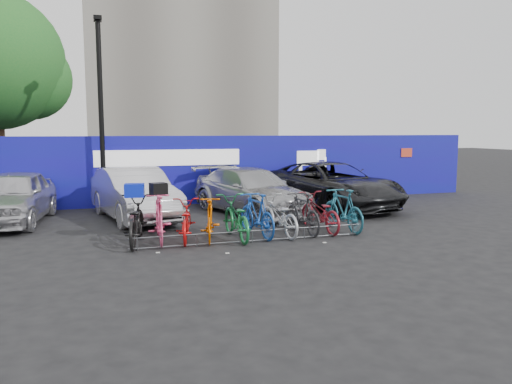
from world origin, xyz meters
name	(u,v)px	position (x,y,z in m)	size (l,w,h in m)	color
ground	(245,237)	(0.00, 0.00, 0.00)	(100.00, 100.00, 0.00)	black
hoarding	(198,170)	(0.01, 6.00, 1.20)	(22.00, 0.18, 2.40)	#160B99
tree	(0,65)	(-6.77, 10.06, 5.07)	(5.40, 5.20, 7.80)	#382314
lamppost	(101,109)	(-3.20, 5.40, 3.27)	(0.25, 0.50, 6.11)	black
bike_rack	(252,236)	(0.00, -0.60, 0.16)	(5.60, 0.03, 0.30)	#595B60
car_0	(12,197)	(-5.66, 3.75, 0.75)	(1.76, 4.39, 1.49)	#BCBBC0
car_1	(134,194)	(-2.37, 3.36, 0.75)	(1.59, 4.57, 1.51)	silver
car_2	(251,191)	(1.20, 3.40, 0.71)	(1.98, 4.86, 1.41)	#A4A5A8
car_3	(331,185)	(4.09, 3.68, 0.77)	(2.54, 5.51, 1.53)	black
bike_0	(135,221)	(-2.58, 0.07, 0.54)	(0.72, 2.07, 1.09)	black
bike_1	(159,218)	(-2.04, 0.10, 0.57)	(0.53, 1.88, 1.13)	#F04B7F
bike_2	(185,221)	(-1.44, 0.07, 0.48)	(0.64, 1.82, 0.96)	#B70D0E
bike_3	(210,219)	(-0.88, -0.08, 0.51)	(0.48, 1.69, 1.02)	#CB5400
bike_4	(236,218)	(-0.26, -0.11, 0.52)	(0.69, 1.98, 1.04)	#176A34
bike_5	(257,215)	(0.29, -0.02, 0.55)	(0.51, 1.82, 1.09)	#1545A3
bike_6	(279,216)	(0.86, -0.02, 0.49)	(0.66, 1.88, 0.99)	#A2A6A9
bike_7	(303,213)	(1.52, 0.03, 0.53)	(0.49, 1.75, 1.05)	#29292B
bike_8	(319,213)	(2.02, 0.11, 0.50)	(0.66, 1.89, 0.99)	maroon
bike_9	(343,210)	(2.63, 0.01, 0.55)	(0.52, 1.84, 1.11)	#206378
cargo_crate	(134,190)	(-2.58, 0.07, 1.24)	(0.42, 0.32, 0.30)	#091BB2
cargo_topcase	(158,189)	(-2.04, 0.10, 1.26)	(0.35, 0.32, 0.26)	black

